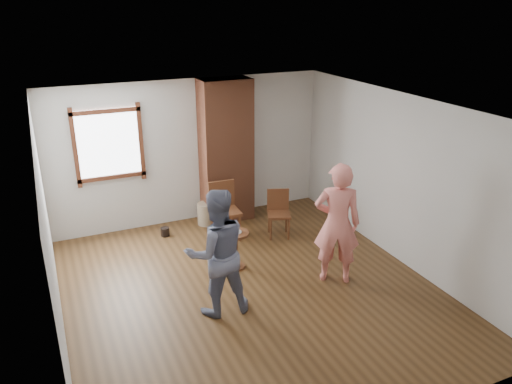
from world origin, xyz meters
TOP-DOWN VIEW (x-y plane):
  - ground at (0.00, 0.00)m, footprint 5.50×5.50m
  - room_shell at (-0.06, 0.61)m, footprint 5.04×5.52m
  - brick_chimney at (0.60, 2.50)m, footprint 0.90×0.50m
  - stoneware_crock at (0.14, 2.40)m, footprint 0.37×0.37m
  - dark_pot at (-0.67, 2.22)m, footprint 0.16×0.16m
  - dining_chair_left at (0.27, 1.78)m, footprint 0.48×0.48m
  - dining_chair_right at (1.16, 1.47)m, footprint 0.49×0.49m
  - side_table at (0.05, 0.70)m, footprint 0.40×0.40m
  - cake_plate at (0.05, 0.70)m, footprint 0.18×0.18m
  - cake_slice at (0.06, 0.70)m, footprint 0.08×0.07m
  - man at (-0.58, -0.26)m, footprint 0.87×0.70m
  - person_pink at (1.24, -0.21)m, footprint 0.78×0.70m

SIDE VIEW (x-z plane):
  - ground at x=0.00m, z-range 0.00..0.00m
  - dark_pot at x=-0.67m, z-range 0.00..0.15m
  - stoneware_crock at x=0.14m, z-range 0.00..0.40m
  - side_table at x=0.05m, z-range 0.10..0.70m
  - dining_chair_right at x=1.16m, z-range 0.05..0.86m
  - dining_chair_left at x=0.27m, z-range 0.06..1.04m
  - cake_plate at x=0.05m, z-range 0.60..0.61m
  - cake_slice at x=0.06m, z-range 0.61..0.67m
  - man at x=-0.58m, z-range 0.00..1.72m
  - person_pink at x=1.24m, z-range 0.00..1.80m
  - brick_chimney at x=0.60m, z-range 0.00..2.60m
  - room_shell at x=-0.06m, z-range 0.50..3.12m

